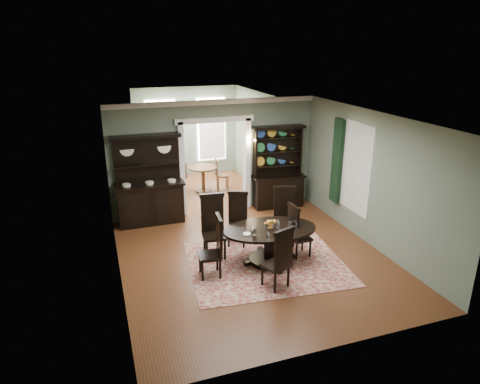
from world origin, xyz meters
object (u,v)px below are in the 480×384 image
at_px(sideboard, 150,193).
at_px(welsh_dresser, 278,178).
at_px(parlor_table, 203,176).
at_px(dining_table, 270,239).

relative_size(sideboard, welsh_dresser, 1.00).
xyz_separation_m(sideboard, welsh_dresser, (3.52, 0.02, 0.03)).
xyz_separation_m(welsh_dresser, parlor_table, (-1.68, 1.79, -0.29)).
relative_size(dining_table, sideboard, 0.90).
height_order(welsh_dresser, parlor_table, welsh_dresser).
height_order(dining_table, welsh_dresser, welsh_dresser).
distance_m(sideboard, parlor_table, 2.59).
bearing_deg(welsh_dresser, sideboard, -176.12).
distance_m(dining_table, parlor_table, 4.75).
bearing_deg(sideboard, parlor_table, 44.29).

